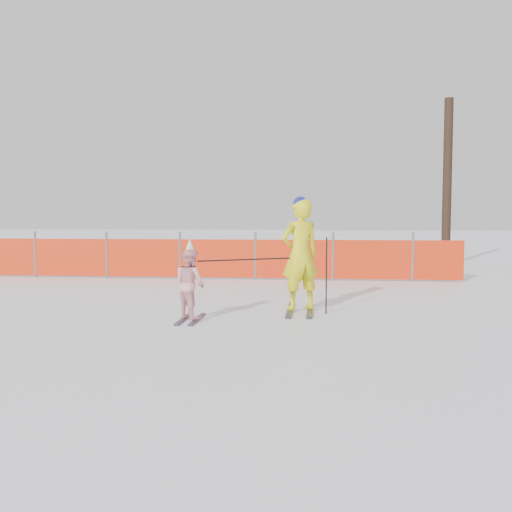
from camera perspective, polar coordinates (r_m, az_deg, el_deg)
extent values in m
plane|color=white|center=(9.00, -0.33, -6.59)|extent=(120.00, 120.00, 0.00)
cube|color=black|center=(9.98, 3.42, -5.43)|extent=(0.09, 1.49, 0.04)
cube|color=black|center=(9.97, 5.38, -5.45)|extent=(0.09, 1.49, 0.04)
imported|color=yellow|center=(9.86, 4.43, 0.15)|extent=(0.83, 0.73, 1.91)
sphere|color=navy|center=(9.84, 4.46, 5.25)|extent=(0.25, 0.25, 0.25)
cube|color=black|center=(9.22, -7.25, -6.27)|extent=(0.09, 1.04, 0.03)
cube|color=black|center=(9.17, -5.90, -6.31)|extent=(0.09, 1.04, 0.03)
imported|color=#FAA3A9|center=(9.11, -6.60, -2.75)|extent=(0.68, 0.68, 1.11)
cone|color=silver|center=(9.06, -6.63, 0.98)|extent=(0.19, 0.19, 0.24)
cylinder|color=black|center=(9.69, 7.05, -1.97)|extent=(0.02, 0.02, 1.30)
cylinder|color=black|center=(9.43, -0.87, -0.36)|extent=(1.51, 0.90, 0.02)
cylinder|color=#595960|center=(16.54, -21.21, 0.16)|extent=(0.06, 0.06, 1.25)
cylinder|color=#595960|center=(15.73, -14.72, 0.12)|extent=(0.06, 0.06, 1.25)
cylinder|color=#595960|center=(15.14, -7.62, 0.07)|extent=(0.06, 0.06, 1.25)
cylinder|color=#595960|center=(14.80, -0.07, 0.01)|extent=(0.06, 0.06, 1.25)
cylinder|color=#595960|center=(14.72, 7.70, -0.04)|extent=(0.06, 0.06, 1.25)
cylinder|color=#595960|center=(14.91, 15.40, -0.10)|extent=(0.06, 0.06, 1.25)
cube|color=red|center=(15.24, -8.97, -0.20)|extent=(15.26, 0.03, 1.00)
cylinder|color=black|center=(20.15, 18.58, 6.98)|extent=(0.29, 0.29, 5.55)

